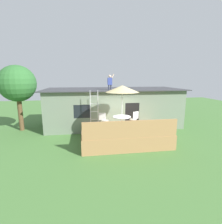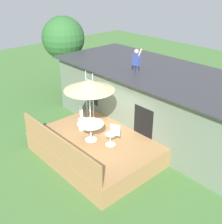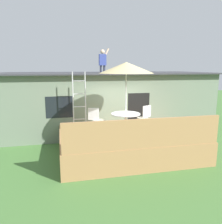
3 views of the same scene
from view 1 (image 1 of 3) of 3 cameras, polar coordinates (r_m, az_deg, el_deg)
The scene contains 11 objects.
ground_plane at distance 10.70m, azimuth 3.92°, elevation -9.30°, with size 40.00×40.00×0.00m, color #477538.
house at distance 13.74m, azimuth 0.75°, elevation 1.71°, with size 10.50×4.50×2.91m.
deck at distance 10.57m, azimuth 3.95°, elevation -7.28°, with size 4.93×3.75×0.80m, color #A87A4C.
deck_railing at distance 8.62m, azimuth 6.68°, elevation -5.76°, with size 4.83×0.08×0.90m, color #A87A4C.
patio_table at distance 10.06m, azimuth 3.62°, elevation -2.39°, with size 1.04×1.04×0.74m.
patio_umbrella at distance 9.78m, azimuth 3.75°, elevation 7.67°, with size 1.90×1.90×2.54m.
step_ladder at distance 10.90m, azimuth -5.61°, elevation 1.43°, with size 0.52×0.04×2.20m.
person_figure at distance 12.47m, azimuth -0.35°, elevation 10.21°, with size 0.47×0.20×1.11m.
patio_chair_left at distance 10.24m, azimuth -2.18°, elevation -2.87°, with size 0.61×0.44×0.92m.
patio_chair_right at distance 10.64m, azimuth 7.67°, elevation -2.41°, with size 0.59×0.44×0.92m.
backyard_tree at distance 13.69m, azimuth -28.66°, elevation 8.16°, with size 2.52×2.52×4.62m.
Camera 1 is at (-2.22, -9.76, 3.80)m, focal length 27.56 mm.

